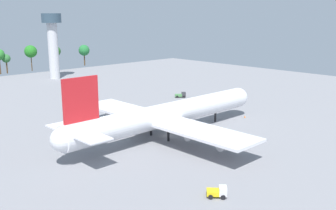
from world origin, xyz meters
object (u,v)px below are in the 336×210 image
Objects in this scene: cargo_loader at (202,109)px; control_tower at (53,39)px; safety_cone_nose at (245,117)px; catering_truck at (181,95)px; fuel_truck at (218,192)px; cargo_airplane at (167,115)px.

cargo_loader is 0.13× the size of control_tower.
safety_cone_nose is 0.02× the size of control_tower.
cargo_loader is (-12.76, -22.62, 0.05)m from catering_truck.
safety_cone_nose is (4.77, -15.16, -0.79)m from cargo_loader.
safety_cone_nose is (52.42, 30.70, -0.69)m from fuel_truck.
cargo_loader is at bearing -89.43° from control_tower.
fuel_truck is 6.09× the size of safety_cone_nose.
catering_truck is 91.32m from fuel_truck.
control_tower is at bearing 90.57° from cargo_loader.
cargo_airplane reaches higher than fuel_truck.
safety_cone_nose is at bearing -6.22° from cargo_airplane.
control_tower is at bearing 76.84° from cargo_airplane.
fuel_truck is at bearing -119.66° from cargo_airplane.
fuel_truck is at bearing -136.09° from cargo_loader.
cargo_loader is at bearing 22.37° from cargo_airplane.
cargo_loader is at bearing 43.91° from fuel_truck.
cargo_loader reaches higher than fuel_truck.
control_tower is at bearing 72.76° from fuel_truck.
cargo_airplane is at bearing -157.63° from cargo_loader.
fuel_truck is at bearing -149.64° from safety_cone_nose.
control_tower reaches higher than safety_cone_nose.
catering_truck reaches higher than cargo_loader.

